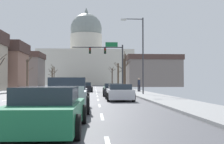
# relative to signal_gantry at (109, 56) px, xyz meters

# --- Properties ---
(ground) EXTENTS (20.00, 180.00, 0.20)m
(ground) POSITION_rel_signal_gantry_xyz_m (-5.46, -13.14, -5.36)
(ground) COLOR #505055
(signal_gantry) EXTENTS (7.91, 0.41, 7.39)m
(signal_gantry) POSITION_rel_signal_gantry_xyz_m (0.00, 0.00, 0.00)
(signal_gantry) COLOR #28282D
(signal_gantry) RESTS_ON ground
(street_lamp_right) EXTENTS (2.36, 0.24, 7.87)m
(street_lamp_right) POSITION_rel_signal_gantry_xyz_m (2.43, -14.90, -0.57)
(street_lamp_right) COLOR #333338
(street_lamp_right) RESTS_ON ground
(capitol_building) EXTENTS (35.52, 21.71, 30.86)m
(capitol_building) POSITION_rel_signal_gantry_xyz_m (-5.46, 68.00, 4.33)
(capitol_building) COLOR beige
(capitol_building) RESTS_ON ground
(sedan_near_00) EXTENTS (2.05, 4.56, 1.30)m
(sedan_near_00) POSITION_rel_signal_gantry_xyz_m (-3.49, -4.53, -4.77)
(sedan_near_00) COLOR black
(sedan_near_00) RESTS_ON ground
(sedan_near_01) EXTENTS (2.16, 4.33, 1.21)m
(sedan_near_01) POSITION_rel_signal_gantry_xyz_m (-0.23, -10.17, -4.81)
(sedan_near_01) COLOR #1E7247
(sedan_near_01) RESTS_ON ground
(sedan_near_02) EXTENTS (2.12, 4.52, 1.22)m
(sedan_near_02) POSITION_rel_signal_gantry_xyz_m (-0.43, -16.03, -4.82)
(sedan_near_02) COLOR black
(sedan_near_02) RESTS_ON ground
(sedan_near_03) EXTENTS (2.02, 4.36, 1.23)m
(sedan_near_03) POSITION_rel_signal_gantry_xyz_m (-0.39, -22.43, -4.79)
(sedan_near_03) COLOR silver
(sedan_near_03) RESTS_ON ground
(pickup_truck_near_04) EXTENTS (2.32, 5.81, 1.62)m
(pickup_truck_near_04) POSITION_rel_signal_gantry_xyz_m (-3.63, -29.43, -4.65)
(pickup_truck_near_04) COLOR #ADB2B7
(pickup_truck_near_04) RESTS_ON ground
(sedan_near_05) EXTENTS (2.13, 4.36, 1.27)m
(sedan_near_05) POSITION_rel_signal_gantry_xyz_m (-3.60, -35.27, -4.79)
(sedan_near_05) COLOR #1E7247
(sedan_near_05) RESTS_ON ground
(sedan_oncoming_00) EXTENTS (2.22, 4.30, 1.22)m
(sedan_oncoming_00) POSITION_rel_signal_gantry_xyz_m (-7.21, 5.65, -4.81)
(sedan_oncoming_00) COLOR silver
(sedan_oncoming_00) RESTS_ON ground
(sedan_oncoming_01) EXTENTS (2.02, 4.35, 1.20)m
(sedan_oncoming_01) POSITION_rel_signal_gantry_xyz_m (-7.47, 14.88, -4.83)
(sedan_oncoming_01) COLOR #9EA3A8
(sedan_oncoming_01) RESTS_ON ground
(sedan_oncoming_02) EXTENTS (2.13, 4.63, 1.22)m
(sedan_oncoming_02) POSITION_rel_signal_gantry_xyz_m (-10.53, 22.83, -4.81)
(sedan_oncoming_02) COLOR navy
(sedan_oncoming_02) RESTS_ON ground
(flank_building_00) EXTENTS (13.45, 9.84, 8.54)m
(flank_building_00) POSITION_rel_signal_gantry_xyz_m (-21.90, 27.88, -1.07)
(flank_building_00) COLOR slate
(flank_building_00) RESTS_ON ground
(flank_building_03) EXTENTS (14.42, 6.69, 8.32)m
(flank_building_03) POSITION_rel_signal_gantry_xyz_m (13.44, 29.42, -1.18)
(flank_building_03) COLOR slate
(flank_building_03) RESTS_ON ground
(bare_tree_00) EXTENTS (1.10, 2.76, 6.65)m
(bare_tree_00) POSITION_rel_signal_gantry_xyz_m (3.06, 4.63, -2.06)
(bare_tree_00) COLOR #423328
(bare_tree_00) RESTS_ON ground
(bare_tree_01) EXTENTS (2.15, 2.13, 5.72)m
(bare_tree_01) POSITION_rel_signal_gantry_xyz_m (-13.92, 35.29, -2.57)
(bare_tree_01) COLOR #4C3D2D
(bare_tree_01) RESTS_ON ground
(bare_tree_02) EXTENTS (2.22, 2.16, 5.28)m
(bare_tree_02) POSITION_rel_signal_gantry_xyz_m (2.67, 14.29, -2.61)
(bare_tree_02) COLOR #4C3D2D
(bare_tree_02) RESTS_ON ground
(bare_tree_04) EXTENTS (2.04, 1.73, 6.43)m
(bare_tree_04) POSITION_rel_signal_gantry_xyz_m (3.29, 9.14, -2.32)
(bare_tree_04) COLOR #4C3D2D
(bare_tree_04) RESTS_ON ground
(bare_tree_05) EXTENTS (2.29, 2.07, 6.44)m
(bare_tree_05) POSITION_rel_signal_gantry_xyz_m (-14.31, 41.51, -2.09)
(bare_tree_05) COLOR brown
(bare_tree_05) RESTS_ON ground
(bare_tree_06) EXTENTS (2.17, 1.02, 5.61)m
(bare_tree_06) POSITION_rel_signal_gantry_xyz_m (3.00, 38.83, -2.46)
(bare_tree_06) COLOR #423328
(bare_tree_06) RESTS_ON ground
(bare_tree_07) EXTENTS (1.24, 1.60, 5.80)m
(bare_tree_07) POSITION_rel_signal_gantry_xyz_m (-13.70, 5.41, -2.48)
(bare_tree_07) COLOR brown
(bare_tree_07) RESTS_ON ground
(pedestrian_00) EXTENTS (0.35, 0.34, 1.70)m
(pedestrian_00) POSITION_rel_signal_gantry_xyz_m (3.41, -8.09, -4.30)
(pedestrian_00) COLOR black
(pedestrian_00) RESTS_ON ground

